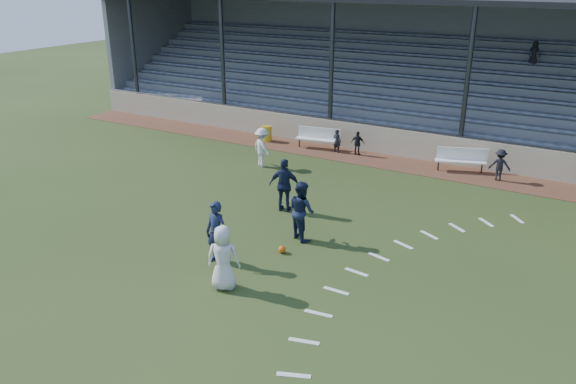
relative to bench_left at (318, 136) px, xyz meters
The scene contains 17 objects.
ground 11.24m from the bench_left, 73.74° to the right, with size 90.00×90.00×0.00m, color #2A3B18.
cinder_track 3.21m from the bench_left, ahead, with size 34.00×2.00×0.02m, color #563022.
retaining_wall 3.24m from the bench_left, 13.88° to the left, with size 34.00×0.18×1.20m, color #BCAD90.
bench_left is the anchor object (origin of this frame).
bench_right 6.44m from the bench_left, ahead, with size 2.02×1.09×0.95m.
trash_bin 2.67m from the bench_left, behind, with size 0.46×0.46×0.73m, color gold.
football 10.38m from the bench_left, 68.84° to the right, with size 0.22×0.22×0.22m, color #C7570B.
player_white_lead 12.54m from the bench_left, 74.16° to the right, with size 0.85×0.55×1.73m, color silver.
player_navy_lead 11.31m from the bench_left, 77.49° to the right, with size 0.66×0.43×1.80m, color #141D39.
player_navy_mid 9.32m from the bench_left, 66.23° to the right, with size 0.89×0.69×1.83m, color #141D39.
player_white_wing 3.51m from the bench_left, 104.75° to the right, with size 1.05×0.61×1.63m, color silver.
player_navy_wing 7.34m from the bench_left, 71.95° to the right, with size 1.08×0.45×1.84m, color #141D39.
sub_left_near 1.02m from the bench_left, ahead, with size 0.38×0.25×1.05m, color black.
sub_left_far 1.96m from the bench_left, ahead, with size 0.62×0.26×1.06m, color black.
sub_right 7.99m from the bench_left, ahead, with size 0.80×0.46×1.24m, color black.
grandstand 6.53m from the bench_left, 60.16° to the left, with size 34.60×9.00×6.61m.
penalty_arc 13.01m from the bench_left, 56.01° to the right, with size 3.89×14.63×0.01m.
Camera 1 is at (7.94, -11.35, 7.61)m, focal length 35.00 mm.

